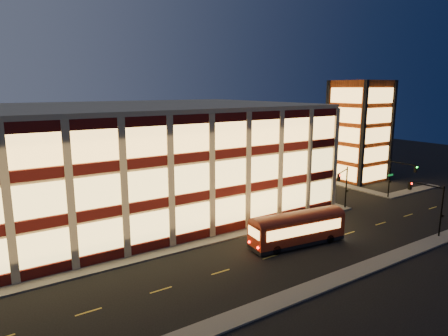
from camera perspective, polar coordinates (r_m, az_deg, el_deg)
ground at (r=43.67m, az=-2.67°, el=-11.10°), size 200.00×200.00×0.00m
sidewalk_office_south at (r=43.11m, az=-6.86°, el=-11.37°), size 54.00×2.00×0.15m
sidewalk_office_east at (r=69.66m, az=6.31°, el=-2.47°), size 2.00×30.00×0.15m
sidewalk_tower_south at (r=72.35m, az=25.13°, el=-2.98°), size 14.00×2.00×0.15m
sidewalk_tower_west at (r=77.05m, az=12.59°, el=-1.33°), size 2.00×30.00×0.15m
sidewalk_near at (r=34.26m, az=9.23°, el=-17.80°), size 100.00×2.00×0.15m
office_building at (r=55.32m, az=-14.48°, el=1.20°), size 50.45×30.45×14.50m
stair_tower at (r=76.89m, az=18.70°, el=5.05°), size 8.60×8.60×18.00m
traffic_signal_far at (r=56.73m, az=16.73°, el=-1.91°), size 3.79×1.87×6.00m
traffic_signal_right at (r=65.24m, az=23.66°, el=-0.70°), size 1.20×4.37×6.00m
traffic_signal_near at (r=51.69m, az=27.32°, el=-3.98°), size 0.32×4.45×6.00m
trolley_bus at (r=44.03m, az=10.45°, el=-8.26°), size 11.10×4.08×3.67m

